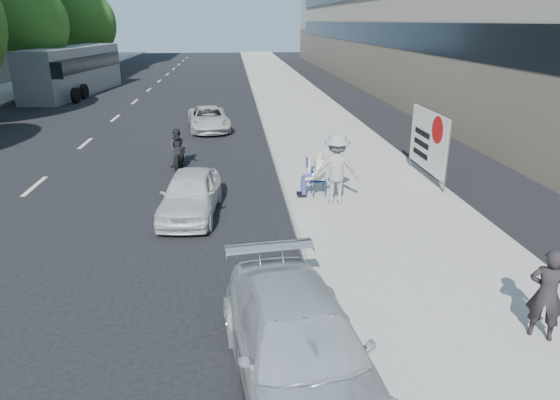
{
  "coord_description": "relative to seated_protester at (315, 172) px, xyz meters",
  "views": [
    {
      "loc": [
        -0.03,
        -7.98,
        5.03
      ],
      "look_at": [
        0.97,
        2.69,
        1.18
      ],
      "focal_mm": 32.0,
      "sensor_mm": 36.0,
      "label": 1
    }
  ],
  "objects": [
    {
      "name": "near_sidewalk",
      "position": [
        1.71,
        14.15,
        -0.8
      ],
      "size": [
        5.0,
        120.0,
        0.15
      ],
      "primitive_type": "cube",
      "color": "gray",
      "rests_on": "ground"
    },
    {
      "name": "tree_far_d",
      "position": [
        -15.99,
        24.15,
        4.01
      ],
      "size": [
        4.8,
        4.8,
        7.65
      ],
      "color": "#382616",
      "rests_on": "ground"
    },
    {
      "name": "jogger",
      "position": [
        0.5,
        -0.67,
        0.28
      ],
      "size": [
        1.39,
        0.92,
        2.0
      ],
      "primitive_type": "imported",
      "rotation": [
        0.0,
        0.0,
        3.0
      ],
      "color": "gray",
      "rests_on": "near_sidewalk"
    },
    {
      "name": "seated_protester",
      "position": [
        0.0,
        0.0,
        0.0
      ],
      "size": [
        0.83,
        1.12,
        1.31
      ],
      "color": "navy",
      "rests_on": "near_sidewalk"
    },
    {
      "name": "ground",
      "position": [
        -2.29,
        -5.85,
        -0.87
      ],
      "size": [
        160.0,
        160.0,
        0.0
      ],
      "primitive_type": "plane",
      "color": "black",
      "rests_on": "ground"
    },
    {
      "name": "pedestrian_woman",
      "position": [
        2.57,
        -7.29,
        0.06
      ],
      "size": [
        0.68,
        0.64,
        1.56
      ],
      "primitive_type": "imported",
      "rotation": [
        0.0,
        0.0,
        2.52
      ],
      "color": "black",
      "rests_on": "near_sidewalk"
    },
    {
      "name": "white_sedan_near",
      "position": [
        -3.55,
        -0.87,
        -0.26
      ],
      "size": [
        1.74,
        3.69,
        1.22
      ],
      "primitive_type": "imported",
      "rotation": [
        0.0,
        0.0,
        -0.09
      ],
      "color": "silver",
      "rests_on": "ground"
    },
    {
      "name": "white_sedan_far",
      "position": [
        -3.53,
        10.51,
        -0.32
      ],
      "size": [
        2.33,
        4.2,
        1.11
      ],
      "primitive_type": "imported",
      "rotation": [
        0.0,
        0.0,
        0.13
      ],
      "color": "#BBBBBB",
      "rests_on": "ground"
    },
    {
      "name": "parked_sedan",
      "position": [
        -1.49,
        -7.93,
        -0.2
      ],
      "size": [
        2.42,
        4.82,
        1.34
      ],
      "primitive_type": "imported",
      "rotation": [
        0.0,
        0.0,
        0.12
      ],
      "color": "silver",
      "rests_on": "ground"
    },
    {
      "name": "tree_far_e",
      "position": [
        -15.99,
        38.15,
        3.91
      ],
      "size": [
        5.4,
        5.4,
        7.89
      ],
      "color": "#382616",
      "rests_on": "ground"
    },
    {
      "name": "motorcycle",
      "position": [
        -4.33,
        3.95,
        -0.24
      ],
      "size": [
        0.72,
        2.05,
        1.42
      ],
      "rotation": [
        0.0,
        0.0,
        -0.06
      ],
      "color": "black",
      "rests_on": "ground"
    },
    {
      "name": "bus",
      "position": [
        -13.68,
        24.29,
        0.76
      ],
      "size": [
        4.12,
        12.32,
        3.3
      ],
      "rotation": [
        0.0,
        0.0,
        -0.13
      ],
      "color": "slate",
      "rests_on": "ground"
    },
    {
      "name": "protest_banner",
      "position": [
        3.89,
        1.37,
        0.53
      ],
      "size": [
        0.08,
        3.06,
        2.2
      ],
      "color": "#4C4C4C",
      "rests_on": "near_sidewalk"
    }
  ]
}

